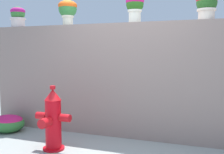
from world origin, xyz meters
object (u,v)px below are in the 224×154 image
Objects in this scene: potted_plant_1 at (68,9)px; potted_plant_0 at (18,16)px; fire_hydrant at (53,120)px; potted_plant_3 at (207,4)px; flower_bush_left at (8,123)px; potted_plant_2 at (135,6)px.

potted_plant_0 is at bearing -178.78° from potted_plant_1.
fire_hydrant is (0.33, -1.04, -1.73)m from potted_plant_1.
potted_plant_3 is 2.78m from fire_hydrant.
potted_plant_1 is at bearing 107.41° from fire_hydrant.
flower_bush_left is (-0.92, -0.54, -1.99)m from potted_plant_1.
potted_plant_1 reaches higher than potted_plant_2.
potted_plant_2 reaches higher than potted_plant_3.
potted_plant_3 is 0.43× the size of fire_hydrant.
fire_hydrant is at bearing -132.06° from potted_plant_2.
potted_plant_2 is at bearing -0.18° from potted_plant_0.
flower_bush_left is (0.14, -0.52, -1.92)m from potted_plant_0.
potted_plant_1 is 1.24m from potted_plant_2.
flower_bush_left is (-1.25, 0.50, -0.27)m from fire_hydrant.
potted_plant_2 is 2.97m from flower_bush_left.
potted_plant_3 is at bearing -1.22° from potted_plant_2.
potted_plant_2 is at bearing 178.78° from potted_plant_3.
potted_plant_1 is at bearing 178.61° from potted_plant_2.
potted_plant_3 reaches higher than flower_bush_left.
potted_plant_0 is 3.38m from potted_plant_3.
fire_hydrant is (-0.91, -1.01, -1.71)m from potted_plant_2.
potted_plant_0 is at bearing 105.14° from flower_bush_left.
potted_plant_3 reaches higher than potted_plant_0.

